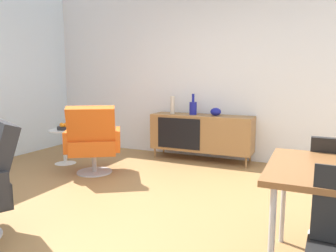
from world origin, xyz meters
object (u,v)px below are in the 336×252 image
vase_sculptural_dark (172,105)px  fruit_bowl (64,127)px  dining_chair_back_left (336,184)px  vase_cobalt (193,108)px  vase_ceramic_small (216,112)px  sideboard (201,133)px  lounge_chair_red (93,140)px  side_table_round (65,143)px

vase_sculptural_dark → fruit_bowl: vase_sculptural_dark is taller
dining_chair_back_left → fruit_bowl: dining_chair_back_left is taller
vase_cobalt → vase_ceramic_small: vase_cobalt is taller
vase_sculptural_dark → vase_ceramic_small: size_ratio=1.74×
sideboard → vase_cobalt: bearing=179.2°
dining_chair_back_left → vase_ceramic_small: bearing=127.2°
dining_chair_back_left → lounge_chair_red: (-2.86, 0.72, -0.00)m
vase_cobalt → fruit_bowl: (-1.68, -1.06, -0.27)m
sideboard → vase_sculptural_dark: 0.65m
sideboard → side_table_round: sideboard is taller
vase_cobalt → vase_sculptural_dark: size_ratio=1.15×
vase_sculptural_dark → side_table_round: vase_sculptural_dark is taller
dining_chair_back_left → vase_cobalt: bearing=133.2°
sideboard → lounge_chair_red: (-1.08, -1.33, 0.03)m
vase_cobalt → fruit_bowl: size_ratio=1.64×
dining_chair_back_left → lounge_chair_red: lounge_chair_red is taller
vase_cobalt → vase_sculptural_dark: (-0.35, 0.00, 0.03)m
lounge_chair_red → side_table_round: size_ratio=1.82×
sideboard → vase_cobalt: 0.42m
vase_sculptural_dark → fruit_bowl: size_ratio=1.42×
vase_ceramic_small → dining_chair_back_left: dining_chair_back_left is taller
vase_cobalt → vase_ceramic_small: 0.37m
dining_chair_back_left → fruit_bowl: size_ratio=4.28×
lounge_chair_red → side_table_round: 0.81m
lounge_chair_red → fruit_bowl: 0.80m
lounge_chair_red → side_table_round: (-0.75, 0.27, -0.15)m
vase_ceramic_small → side_table_round: vase_ceramic_small is taller
vase_sculptural_dark → side_table_round: size_ratio=0.55×
fruit_bowl → sideboard: bearing=30.0°
vase_ceramic_small → lounge_chair_red: 1.89m
dining_chair_back_left → fruit_bowl: (-3.60, 0.99, 0.09)m
sideboard → lounge_chair_red: lounge_chair_red is taller
vase_sculptural_dark → fruit_bowl: 1.72m
vase_sculptural_dark → dining_chair_back_left: 3.08m
vase_sculptural_dark → vase_ceramic_small: bearing=0.0°
dining_chair_back_left → side_table_round: size_ratio=1.65×
vase_sculptural_dark → side_table_round: bearing=-141.5°
vase_sculptural_dark → lounge_chair_red: size_ratio=0.30×
sideboard → vase_cobalt: size_ratio=4.88×
sideboard → vase_cobalt: vase_cobalt is taller
vase_ceramic_small → lounge_chair_red: lounge_chair_red is taller
sideboard → side_table_round: size_ratio=3.08×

